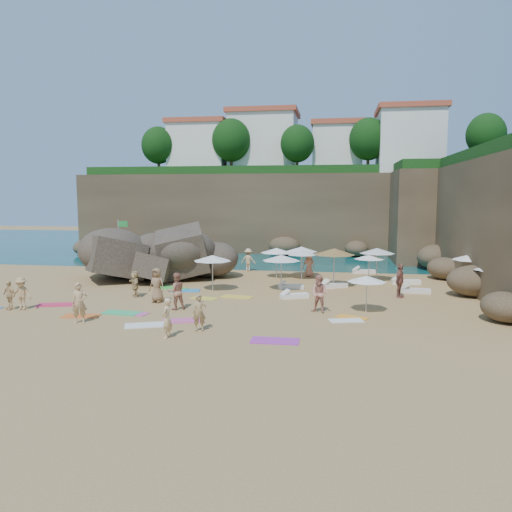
# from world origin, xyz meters

# --- Properties ---
(ground) EXTENTS (120.00, 120.00, 0.00)m
(ground) POSITION_xyz_m (0.00, 0.00, 0.00)
(ground) COLOR tan
(ground) RESTS_ON ground
(seawater) EXTENTS (120.00, 120.00, 0.00)m
(seawater) POSITION_xyz_m (0.00, 30.00, 0.00)
(seawater) COLOR #0C4751
(seawater) RESTS_ON ground
(cliff_back) EXTENTS (44.00, 8.00, 8.00)m
(cliff_back) POSITION_xyz_m (2.00, 25.00, 4.00)
(cliff_back) COLOR brown
(cliff_back) RESTS_ON ground
(cliff_corner) EXTENTS (10.00, 12.00, 8.00)m
(cliff_corner) POSITION_xyz_m (17.00, 20.00, 4.00)
(cliff_corner) COLOR brown
(cliff_corner) RESTS_ON ground
(rock_promontory) EXTENTS (12.00, 7.00, 2.00)m
(rock_promontory) POSITION_xyz_m (-11.00, 16.00, 0.00)
(rock_promontory) COLOR brown
(rock_promontory) RESTS_ON ground
(clifftop_buildings) EXTENTS (28.48, 9.48, 7.00)m
(clifftop_buildings) POSITION_xyz_m (2.96, 25.79, 11.24)
(clifftop_buildings) COLOR white
(clifftop_buildings) RESTS_ON cliff_back
(clifftop_trees) EXTENTS (35.60, 23.82, 4.40)m
(clifftop_trees) POSITION_xyz_m (4.78, 19.52, 11.26)
(clifftop_trees) COLOR #11380F
(clifftop_trees) RESTS_ON ground
(marina_masts) EXTENTS (3.10, 0.10, 6.00)m
(marina_masts) POSITION_xyz_m (-16.50, 30.00, 3.00)
(marina_masts) COLOR white
(marina_masts) RESTS_ON ground
(rock_outcrop) EXTENTS (8.57, 6.47, 3.40)m
(rock_outcrop) POSITION_xyz_m (-5.55, 5.50, 0.00)
(rock_outcrop) COLOR brown
(rock_outcrop) RESTS_ON ground
(flag_pole) EXTENTS (0.77, 0.19, 3.97)m
(flag_pole) POSITION_xyz_m (-9.53, 8.28, 2.54)
(flag_pole) COLOR silver
(flag_pole) RESTS_ON ground
(parasol_0) EXTENTS (2.27, 2.27, 2.15)m
(parasol_0) POSITION_xyz_m (2.89, 6.67, 1.97)
(parasol_0) COLOR silver
(parasol_0) RESTS_ON ground
(parasol_1) EXTENTS (2.31, 2.31, 2.18)m
(parasol_1) POSITION_xyz_m (4.58, 7.54, 2.00)
(parasol_1) COLOR silver
(parasol_1) RESTS_ON ground
(parasol_2) EXTENTS (2.19, 2.19, 2.07)m
(parasol_2) POSITION_xyz_m (4.69, 6.44, 1.90)
(parasol_2) COLOR silver
(parasol_2) RESTS_ON ground
(parasol_3) EXTENTS (2.40, 2.40, 2.27)m
(parasol_3) POSITION_xyz_m (9.81, 6.54, 2.09)
(parasol_3) COLOR silver
(parasol_3) RESTS_ON ground
(parasol_4) EXTENTS (2.40, 2.40, 2.27)m
(parasol_4) POSITION_xyz_m (15.30, 3.88, 2.09)
(parasol_4) COLOR silver
(parasol_4) RESTS_ON ground
(parasol_5) EXTENTS (2.33, 2.33, 2.21)m
(parasol_5) POSITION_xyz_m (-0.43, 1.29, 2.03)
(parasol_5) COLOR silver
(parasol_5) RESTS_ON ground
(parasol_6) EXTENTS (2.64, 2.64, 2.50)m
(parasol_6) POSITION_xyz_m (6.93, 3.67, 2.29)
(parasol_6) COLOR silver
(parasol_6) RESTS_ON ground
(parasol_7) EXTENTS (2.02, 2.02, 1.91)m
(parasol_7) POSITION_xyz_m (9.24, 5.75, 1.75)
(parasol_7) COLOR silver
(parasol_7) RESTS_ON ground
(parasol_8) EXTENTS (2.13, 2.13, 2.02)m
(parasol_8) POSITION_xyz_m (15.74, 1.12, 1.85)
(parasol_8) COLOR silver
(parasol_8) RESTS_ON ground
(parasol_9) EXTENTS (2.35, 2.35, 2.22)m
(parasol_9) POSITION_xyz_m (3.73, 2.01, 2.04)
(parasol_9) COLOR silver
(parasol_9) RESTS_ON ground
(parasol_11) EXTENTS (1.96, 1.96, 1.86)m
(parasol_11) POSITION_xyz_m (8.57, -3.07, 1.70)
(parasol_11) COLOR silver
(parasol_11) RESTS_ON ground
(lounger_0) EXTENTS (1.86, 1.40, 0.28)m
(lounger_0) POSITION_xyz_m (6.91, 3.48, 0.14)
(lounger_0) COLOR white
(lounger_0) RESTS_ON ground
(lounger_1) EXTENTS (1.76, 0.85, 0.26)m
(lounger_1) POSITION_xyz_m (9.15, 9.86, 0.13)
(lounger_1) COLOR white
(lounger_1) RESTS_ON ground
(lounger_2) EXTENTS (1.76, 0.72, 0.27)m
(lounger_2) POSITION_xyz_m (11.83, 2.55, 0.13)
(lounger_2) COLOR silver
(lounger_2) RESTS_ON ground
(lounger_3) EXTENTS (1.66, 0.80, 0.25)m
(lounger_3) POSITION_xyz_m (4.28, 2.76, 0.12)
(lounger_3) COLOR white
(lounger_3) RESTS_ON ground
(lounger_4) EXTENTS (1.90, 0.80, 0.29)m
(lounger_4) POSITION_xyz_m (11.66, 5.61, 0.14)
(lounger_4) COLOR white
(lounger_4) RESTS_ON ground
(lounger_5) EXTENTS (1.69, 1.18, 0.25)m
(lounger_5) POSITION_xyz_m (4.73, -0.13, 0.13)
(lounger_5) COLOR white
(lounger_5) RESTS_ON ground
(towel_1) EXTENTS (1.68, 1.07, 0.03)m
(towel_1) POSITION_xyz_m (-2.88, -5.23, 0.01)
(towel_1) COLOR #CF509C
(towel_1) RESTS_ON ground
(towel_2) EXTENTS (1.86, 1.11, 0.03)m
(towel_2) POSITION_xyz_m (-5.15, -6.12, 0.02)
(towel_2) COLOR orange
(towel_2) RESTS_ON ground
(towel_3) EXTENTS (1.99, 1.15, 0.03)m
(towel_3) POSITION_xyz_m (-3.50, -5.19, 0.02)
(towel_3) COLOR #33B467
(towel_3) RESTS_ON ground
(towel_4) EXTENTS (1.60, 1.03, 0.03)m
(towel_4) POSITION_xyz_m (-0.34, -1.03, 0.01)
(towel_4) COLOR yellow
(towel_4) RESTS_ON ground
(towel_5) EXTENTS (2.14, 1.59, 0.03)m
(towel_5) POSITION_xyz_m (-1.36, -7.25, 0.02)
(towel_5) COLOR white
(towel_5) RESTS_ON ground
(towel_6) EXTENTS (1.96, 1.00, 0.03)m
(towel_6) POSITION_xyz_m (4.66, -8.77, 0.02)
(towel_6) COLOR purple
(towel_6) RESTS_ON ground
(towel_7) EXTENTS (2.12, 1.46, 0.03)m
(towel_7) POSITION_xyz_m (-7.75, -3.97, 0.02)
(towel_7) COLOR #DB264E
(towel_7) RESTS_ON ground
(towel_8) EXTENTS (1.95, 1.14, 0.03)m
(towel_8) POSITION_xyz_m (-2.14, 1.01, 0.02)
(towel_8) COLOR #298FDB
(towel_8) RESTS_ON ground
(towel_9) EXTENTS (2.12, 1.46, 0.03)m
(towel_9) POSITION_xyz_m (0.04, -6.19, 0.02)
(towel_9) COLOR #D2518B
(towel_9) RESTS_ON ground
(towel_10) EXTENTS (1.65, 1.29, 0.03)m
(towel_10) POSITION_xyz_m (7.83, -4.35, 0.01)
(towel_10) COLOR #FF9E28
(towel_10) RESTS_ON ground
(towel_11) EXTENTS (2.16, 1.59, 0.03)m
(towel_11) POSITION_xyz_m (-3.17, 1.61, 0.02)
(towel_11) COLOR green
(towel_11) RESTS_ON ground
(towel_12) EXTENTS (1.93, 1.20, 0.03)m
(towel_12) POSITION_xyz_m (1.43, -0.40, 0.02)
(towel_12) COLOR gold
(towel_12) RESTS_ON ground
(towel_13) EXTENTS (1.72, 1.17, 0.03)m
(towel_13) POSITION_xyz_m (7.55, -4.97, 0.01)
(towel_13) COLOR white
(towel_13) RESTS_ON ground
(person_stand_0) EXTENTS (0.81, 0.70, 1.88)m
(person_stand_0) POSITION_xyz_m (-4.57, -7.27, 0.94)
(person_stand_0) COLOR tan
(person_stand_0) RESTS_ON ground
(person_stand_1) EXTENTS (1.17, 1.09, 1.91)m
(person_stand_1) POSITION_xyz_m (-1.04, -3.95, 0.95)
(person_stand_1) COLOR #AC7056
(person_stand_1) RESTS_ON ground
(person_stand_2) EXTENTS (1.21, 0.66, 1.77)m
(person_stand_2) POSITION_xyz_m (0.36, 9.51, 0.88)
(person_stand_2) COLOR #DDB17D
(person_stand_2) RESTS_ON ground
(person_stand_3) EXTENTS (0.91, 1.23, 1.94)m
(person_stand_3) POSITION_xyz_m (10.68, 1.01, 0.97)
(person_stand_3) COLOR brown
(person_stand_3) RESTS_ON ground
(person_stand_4) EXTENTS (0.98, 0.72, 1.79)m
(person_stand_4) POSITION_xyz_m (5.13, 7.54, 0.89)
(person_stand_4) COLOR tan
(person_stand_4) RESTS_ON ground
(person_stand_5) EXTENTS (1.53, 0.49, 1.63)m
(person_stand_5) POSITION_xyz_m (-7.21, 8.99, 0.82)
(person_stand_5) COLOR #AB6B55
(person_stand_5) RESTS_ON ground
(person_stand_6) EXTENTS (0.43, 0.62, 1.66)m
(person_stand_6) POSITION_xyz_m (0.21, -8.97, 0.83)
(person_stand_6) COLOR #EDBF87
(person_stand_6) RESTS_ON ground
(person_lie_0) EXTENTS (1.17, 1.71, 0.44)m
(person_lie_0) POSITION_xyz_m (-8.83, -5.32, 0.22)
(person_lie_0) COLOR tan
(person_lie_0) RESTS_ON ground
(person_lie_1) EXTENTS (1.30, 1.67, 0.36)m
(person_lie_1) POSITION_xyz_m (-9.47, -5.38, 0.18)
(person_lie_1) COLOR #E7C183
(person_lie_1) RESTS_ON ground
(person_lie_2) EXTENTS (1.34, 2.03, 0.50)m
(person_lie_2) POSITION_xyz_m (-2.61, -2.49, 0.25)
(person_lie_2) COLOR olive
(person_lie_2) RESTS_ON ground
(person_lie_3) EXTENTS (2.02, 1.99, 0.40)m
(person_lie_3) POSITION_xyz_m (-4.42, -1.19, 0.20)
(person_lie_3) COLOR tan
(person_lie_3) RESTS_ON ground
(person_lie_4) EXTENTS (1.06, 1.67, 0.38)m
(person_lie_4) POSITION_xyz_m (1.26, -7.77, 0.19)
(person_lie_4) COLOR #A28251
(person_lie_4) RESTS_ON ground
(person_lie_5) EXTENTS (1.46, 2.06, 0.71)m
(person_lie_5) POSITION_xyz_m (6.27, -3.56, 0.35)
(person_lie_5) COLOR tan
(person_lie_5) RESTS_ON ground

